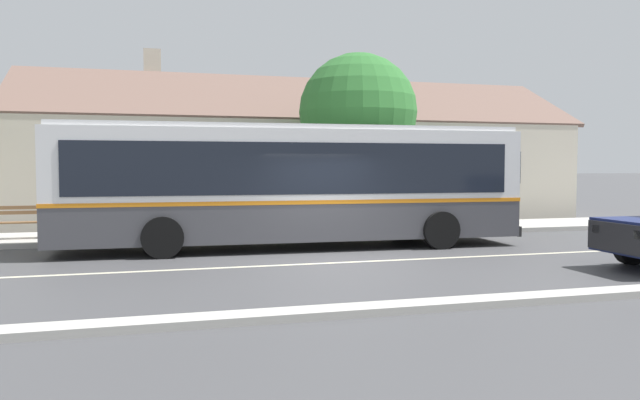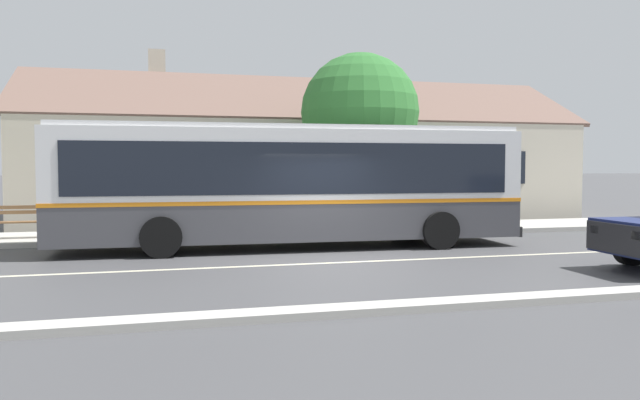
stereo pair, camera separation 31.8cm
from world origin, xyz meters
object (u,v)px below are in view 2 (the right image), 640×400
at_px(bench_by_building, 19,223).
at_px(bus_stop_sign, 486,183).
at_px(street_tree_primary, 359,116).
at_px(transit_bus, 291,183).

bearing_deg(bench_by_building, bus_stop_sign, -2.93).
relative_size(bench_by_building, bus_stop_sign, 0.77).
bearing_deg(bench_by_building, street_tree_primary, 5.35).
bearing_deg(bench_by_building, transit_bus, -21.24).
xyz_separation_m(transit_bus, bench_by_building, (-7.27, 2.82, -1.17)).
bearing_deg(transit_bus, street_tree_primary, 50.10).
height_order(bench_by_building, bus_stop_sign, bus_stop_sign).
distance_m(transit_bus, bench_by_building, 7.88).
bearing_deg(transit_bus, bench_by_building, 158.76).
xyz_separation_m(transit_bus, bus_stop_sign, (7.02, 2.09, -0.10)).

